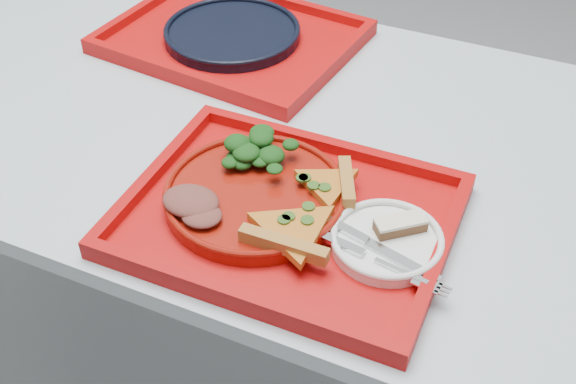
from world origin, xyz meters
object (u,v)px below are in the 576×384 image
object	(u,v)px
tray_far	(233,41)
dessert_bar	(400,225)
navy_plate	(232,34)
tray_main	(288,219)
dinner_plate	(255,197)

from	to	relation	value
tray_far	dessert_bar	bearing A→B (deg)	-34.44
navy_plate	dessert_bar	size ratio (longest dim) A/B	3.69
navy_plate	tray_far	bearing A→B (deg)	0.00
navy_plate	tray_main	bearing A→B (deg)	-53.82
dinner_plate	dessert_bar	world-z (taller)	dessert_bar
navy_plate	dessert_bar	bearing A→B (deg)	-40.47
dessert_bar	tray_main	bearing A→B (deg)	148.32
tray_far	dinner_plate	xyz separation A→B (m)	(0.25, -0.41, 0.02)
navy_plate	dessert_bar	distance (m)	0.60
tray_far	dinner_plate	world-z (taller)	dinner_plate
dinner_plate	dessert_bar	distance (m)	0.21
tray_far	dinner_plate	size ratio (longest dim) A/B	1.73
dinner_plate	navy_plate	distance (m)	0.48
tray_main	dessert_bar	size ratio (longest dim) A/B	6.39
tray_main	dessert_bar	distance (m)	0.16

